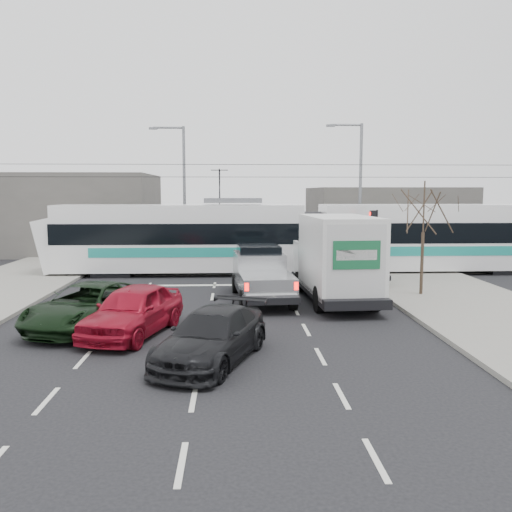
{
  "coord_description": "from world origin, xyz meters",
  "views": [
    {
      "loc": [
        -0.8,
        -20.91,
        4.69
      ],
      "look_at": [
        0.27,
        3.24,
        1.8
      ],
      "focal_mm": 38.0,
      "sensor_mm": 36.0,
      "label": 1
    }
  ],
  "objects_px": {
    "navy_pickup": "(351,261)",
    "bare_tree": "(424,212)",
    "traffic_signal": "(374,230)",
    "box_truck": "(336,260)",
    "street_lamp_far": "(182,185)",
    "tram": "(310,237)",
    "silver_pickup": "(261,273)",
    "green_car": "(88,306)",
    "red_car": "(133,310)",
    "street_lamp_near": "(357,185)",
    "dark_car": "(212,336)"
  },
  "relations": [
    {
      "from": "box_truck",
      "to": "navy_pickup",
      "type": "xyz_separation_m",
      "value": [
        1.87,
        5.38,
        -0.76
      ]
    },
    {
      "from": "dark_car",
      "to": "bare_tree",
      "type": "bearing_deg",
      "value": 65.31
    },
    {
      "from": "bare_tree",
      "to": "red_car",
      "type": "height_order",
      "value": "bare_tree"
    },
    {
      "from": "street_lamp_far",
      "to": "bare_tree",
      "type": "bearing_deg",
      "value": -48.88
    },
    {
      "from": "box_truck",
      "to": "green_car",
      "type": "distance_m",
      "value": 10.24
    },
    {
      "from": "tram",
      "to": "navy_pickup",
      "type": "bearing_deg",
      "value": -57.49
    },
    {
      "from": "box_truck",
      "to": "navy_pickup",
      "type": "bearing_deg",
      "value": 68.01
    },
    {
      "from": "green_car",
      "to": "red_car",
      "type": "relative_size",
      "value": 1.13
    },
    {
      "from": "street_lamp_far",
      "to": "green_car",
      "type": "bearing_deg",
      "value": -94.92
    },
    {
      "from": "box_truck",
      "to": "red_car",
      "type": "bearing_deg",
      "value": -149.33
    },
    {
      "from": "street_lamp_near",
      "to": "box_truck",
      "type": "distance_m",
      "value": 13.29
    },
    {
      "from": "tram",
      "to": "box_truck",
      "type": "bearing_deg",
      "value": -90.87
    },
    {
      "from": "silver_pickup",
      "to": "red_car",
      "type": "height_order",
      "value": "silver_pickup"
    },
    {
      "from": "traffic_signal",
      "to": "silver_pickup",
      "type": "height_order",
      "value": "traffic_signal"
    },
    {
      "from": "street_lamp_near",
      "to": "silver_pickup",
      "type": "bearing_deg",
      "value": -120.71
    },
    {
      "from": "tram",
      "to": "bare_tree",
      "type": "bearing_deg",
      "value": -61.99
    },
    {
      "from": "red_car",
      "to": "dark_car",
      "type": "relative_size",
      "value": 0.99
    },
    {
      "from": "bare_tree",
      "to": "tram",
      "type": "xyz_separation_m",
      "value": [
        -3.91,
        7.31,
        -1.71
      ]
    },
    {
      "from": "street_lamp_near",
      "to": "navy_pickup",
      "type": "bearing_deg",
      "value": -105.01
    },
    {
      "from": "box_truck",
      "to": "traffic_signal",
      "type": "bearing_deg",
      "value": 56.24
    },
    {
      "from": "box_truck",
      "to": "red_car",
      "type": "xyz_separation_m",
      "value": [
        -7.64,
        -5.06,
        -0.99
      ]
    },
    {
      "from": "bare_tree",
      "to": "street_lamp_near",
      "type": "bearing_deg",
      "value": 91.42
    },
    {
      "from": "green_car",
      "to": "navy_pickup",
      "type": "bearing_deg",
      "value": 57.9
    },
    {
      "from": "street_lamp_near",
      "to": "tram",
      "type": "distance_m",
      "value": 6.32
    },
    {
      "from": "bare_tree",
      "to": "red_car",
      "type": "distance_m",
      "value": 13.39
    },
    {
      "from": "traffic_signal",
      "to": "box_truck",
      "type": "distance_m",
      "value": 5.69
    },
    {
      "from": "red_car",
      "to": "dark_car",
      "type": "xyz_separation_m",
      "value": [
        2.68,
        -2.92,
        -0.11
      ]
    },
    {
      "from": "street_lamp_far",
      "to": "green_car",
      "type": "height_order",
      "value": "street_lamp_far"
    },
    {
      "from": "tram",
      "to": "traffic_signal",
      "type": "bearing_deg",
      "value": -50.09
    },
    {
      "from": "box_truck",
      "to": "green_car",
      "type": "xyz_separation_m",
      "value": [
        -9.35,
        -4.04,
        -1.06
      ]
    },
    {
      "from": "street_lamp_far",
      "to": "silver_pickup",
      "type": "relative_size",
      "value": 1.4
    },
    {
      "from": "street_lamp_far",
      "to": "tram",
      "type": "bearing_deg",
      "value": -38.18
    },
    {
      "from": "silver_pickup",
      "to": "box_truck",
      "type": "height_order",
      "value": "box_truck"
    },
    {
      "from": "tram",
      "to": "green_car",
      "type": "xyz_separation_m",
      "value": [
        -9.45,
        -12.17,
        -1.32
      ]
    },
    {
      "from": "tram",
      "to": "dark_car",
      "type": "distance_m",
      "value": 16.94
    },
    {
      "from": "street_lamp_far",
      "to": "box_truck",
      "type": "height_order",
      "value": "street_lamp_far"
    },
    {
      "from": "bare_tree",
      "to": "green_car",
      "type": "height_order",
      "value": "bare_tree"
    },
    {
      "from": "traffic_signal",
      "to": "navy_pickup",
      "type": "relative_size",
      "value": 0.67
    },
    {
      "from": "traffic_signal",
      "to": "dark_car",
      "type": "relative_size",
      "value": 0.73
    },
    {
      "from": "silver_pickup",
      "to": "dark_car",
      "type": "bearing_deg",
      "value": -105.74
    },
    {
      "from": "street_lamp_near",
      "to": "silver_pickup",
      "type": "xyz_separation_m",
      "value": [
        -6.87,
        -11.56,
        -3.98
      ]
    },
    {
      "from": "box_truck",
      "to": "silver_pickup",
      "type": "bearing_deg",
      "value": 163.55
    },
    {
      "from": "navy_pickup",
      "to": "silver_pickup",
      "type": "bearing_deg",
      "value": -145.61
    },
    {
      "from": "navy_pickup",
      "to": "bare_tree",
      "type": "bearing_deg",
      "value": -73.04
    },
    {
      "from": "street_lamp_far",
      "to": "tram",
      "type": "relative_size",
      "value": 0.31
    },
    {
      "from": "bare_tree",
      "to": "traffic_signal",
      "type": "relative_size",
      "value": 1.39
    },
    {
      "from": "silver_pickup",
      "to": "red_car",
      "type": "bearing_deg",
      "value": -131.71
    },
    {
      "from": "street_lamp_near",
      "to": "tram",
      "type": "height_order",
      "value": "street_lamp_near"
    },
    {
      "from": "dark_car",
      "to": "red_car",
      "type": "bearing_deg",
      "value": 153.4
    },
    {
      "from": "street_lamp_far",
      "to": "red_car",
      "type": "distance_m",
      "value": 19.85
    }
  ]
}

